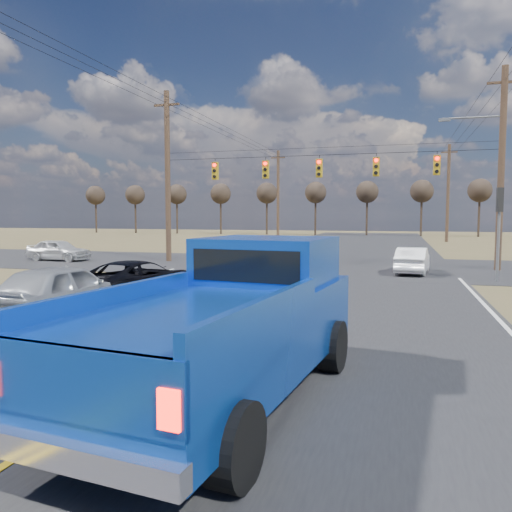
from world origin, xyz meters
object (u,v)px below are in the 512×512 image
(pickup_truck, at_px, (232,323))
(cross_car_west, at_px, (58,250))
(black_suv, at_px, (137,280))
(white_car_queue, at_px, (413,260))
(dgrey_car_queue, at_px, (284,261))
(silver_suv, at_px, (62,291))

(pickup_truck, relative_size, cross_car_west, 1.69)
(pickup_truck, bearing_deg, black_suv, 134.20)
(white_car_queue, distance_m, cross_car_west, 20.49)
(white_car_queue, relative_size, dgrey_car_queue, 0.83)
(white_car_queue, xyz_separation_m, dgrey_car_queue, (-5.67, -2.57, 0.04))
(pickup_truck, distance_m, dgrey_car_queue, 15.32)
(white_car_queue, bearing_deg, black_suv, 54.75)
(silver_suv, distance_m, dgrey_car_queue, 11.49)
(white_car_queue, distance_m, dgrey_car_queue, 6.23)
(silver_suv, xyz_separation_m, cross_car_west, (-11.28, 14.51, -0.10))
(silver_suv, bearing_deg, white_car_queue, -123.07)
(silver_suv, xyz_separation_m, black_suv, (0.29, 3.43, -0.11))
(white_car_queue, height_order, cross_car_west, cross_car_west)
(silver_suv, relative_size, white_car_queue, 1.18)
(black_suv, xyz_separation_m, dgrey_car_queue, (3.22, 7.51, 0.01))
(silver_suv, xyz_separation_m, white_car_queue, (9.19, 13.51, -0.14))
(silver_suv, height_order, dgrey_car_queue, silver_suv)
(black_suv, xyz_separation_m, cross_car_west, (-11.57, 11.07, 0.01))
(pickup_truck, height_order, cross_car_west, pickup_truck)
(silver_suv, height_order, black_suv, silver_suv)
(silver_suv, bearing_deg, dgrey_car_queue, -106.66)
(black_suv, distance_m, cross_car_west, 16.02)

